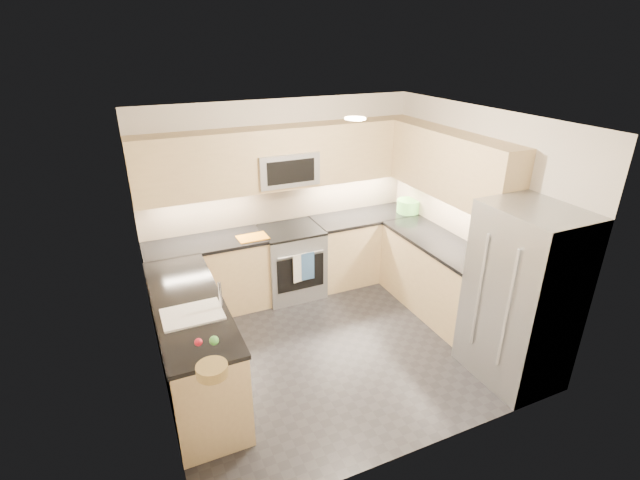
{
  "coord_description": "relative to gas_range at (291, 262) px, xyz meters",
  "views": [
    {
      "loc": [
        -1.88,
        -3.86,
        3.2
      ],
      "look_at": [
        0.0,
        0.35,
        1.15
      ],
      "focal_mm": 26.0,
      "sensor_mm": 36.0,
      "label": 1
    }
  ],
  "objects": [
    {
      "name": "floor",
      "position": [
        0.0,
        -1.28,
        -0.46
      ],
      "size": [
        3.6,
        3.2,
        0.0
      ],
      "primitive_type": "cube",
      "color": "#232227",
      "rests_on": "ground"
    },
    {
      "name": "ceiling",
      "position": [
        0.0,
        -1.28,
        2.04
      ],
      "size": [
        3.6,
        3.2,
        0.02
      ],
      "primitive_type": "cube",
      "color": "beige",
      "rests_on": "wall_back"
    },
    {
      "name": "wall_back",
      "position": [
        0.0,
        0.32,
        0.79
      ],
      "size": [
        3.6,
        0.02,
        2.5
      ],
      "primitive_type": "cube",
      "color": "beige",
      "rests_on": "floor"
    },
    {
      "name": "wall_front",
      "position": [
        0.0,
        -2.88,
        0.79
      ],
      "size": [
        3.6,
        0.02,
        2.5
      ],
      "primitive_type": "cube",
      "color": "beige",
      "rests_on": "floor"
    },
    {
      "name": "wall_left",
      "position": [
        -1.8,
        -1.28,
        0.79
      ],
      "size": [
        0.02,
        3.2,
        2.5
      ],
      "primitive_type": "cube",
      "color": "beige",
      "rests_on": "floor"
    },
    {
      "name": "wall_right",
      "position": [
        1.8,
        -1.28,
        0.79
      ],
      "size": [
        0.02,
        3.2,
        2.5
      ],
      "primitive_type": "cube",
      "color": "beige",
      "rests_on": "floor"
    },
    {
      "name": "base_cab_back_left",
      "position": [
        -1.09,
        0.02,
        -0.01
      ],
      "size": [
        1.42,
        0.6,
        0.9
      ],
      "primitive_type": "cube",
      "color": "#D1B27E",
      "rests_on": "floor"
    },
    {
      "name": "base_cab_back_right",
      "position": [
        1.09,
        0.02,
        -0.01
      ],
      "size": [
        1.42,
        0.6,
        0.9
      ],
      "primitive_type": "cube",
      "color": "#D1B27E",
      "rests_on": "floor"
    },
    {
      "name": "base_cab_right",
      "position": [
        1.5,
        -1.12,
        -0.01
      ],
      "size": [
        0.6,
        1.7,
        0.9
      ],
      "primitive_type": "cube",
      "color": "#D1B27E",
      "rests_on": "floor"
    },
    {
      "name": "base_cab_peninsula",
      "position": [
        -1.5,
        -1.28,
        -0.01
      ],
      "size": [
        0.6,
        2.0,
        0.9
      ],
      "primitive_type": "cube",
      "color": "#D1B27E",
      "rests_on": "floor"
    },
    {
      "name": "countertop_back_left",
      "position": [
        -1.09,
        0.02,
        0.47
      ],
      "size": [
        1.42,
        0.63,
        0.04
      ],
      "primitive_type": "cube",
      "color": "black",
      "rests_on": "base_cab_back_left"
    },
    {
      "name": "countertop_back_right",
      "position": [
        1.09,
        0.02,
        0.47
      ],
      "size": [
        1.42,
        0.63,
        0.04
      ],
      "primitive_type": "cube",
      "color": "black",
      "rests_on": "base_cab_back_right"
    },
    {
      "name": "countertop_right",
      "position": [
        1.5,
        -1.12,
        0.47
      ],
      "size": [
        0.63,
        1.7,
        0.04
      ],
      "primitive_type": "cube",
      "color": "black",
      "rests_on": "base_cab_right"
    },
    {
      "name": "countertop_peninsula",
      "position": [
        -1.5,
        -1.28,
        0.47
      ],
      "size": [
        0.63,
        2.0,
        0.04
      ],
      "primitive_type": "cube",
      "color": "black",
      "rests_on": "base_cab_peninsula"
    },
    {
      "name": "upper_cab_back",
      "position": [
        0.0,
        0.15,
        1.37
      ],
      "size": [
        3.6,
        0.35,
        0.75
      ],
      "primitive_type": "cube",
      "color": "#D1B27E",
      "rests_on": "wall_back"
    },
    {
      "name": "upper_cab_right",
      "position": [
        1.62,
        -1.0,
        1.37
      ],
      "size": [
        0.35,
        1.95,
        0.75
      ],
      "primitive_type": "cube",
      "color": "#D1B27E",
      "rests_on": "wall_right"
    },
    {
      "name": "backsplash_back",
      "position": [
        0.0,
        0.32,
        0.74
      ],
      "size": [
        3.6,
        0.01,
        0.51
      ],
      "primitive_type": "cube",
      "color": "#C3AC8C",
      "rests_on": "wall_back"
    },
    {
      "name": "backsplash_right",
      "position": [
        1.8,
        -0.82,
        0.74
      ],
      "size": [
        0.01,
        2.3,
        0.51
      ],
      "primitive_type": "cube",
      "color": "#C3AC8C",
      "rests_on": "wall_right"
    },
    {
      "name": "gas_range",
      "position": [
        0.0,
        0.0,
        0.0
      ],
      "size": [
        0.76,
        0.65,
        0.91
      ],
      "primitive_type": "cube",
      "color": "#95989C",
      "rests_on": "floor"
    },
    {
      "name": "range_cooktop",
      "position": [
        0.0,
        0.0,
        0.46
      ],
      "size": [
        0.76,
        0.65,
        0.03
      ],
      "primitive_type": "cube",
      "color": "black",
      "rests_on": "gas_range"
    },
    {
      "name": "oven_door_glass",
      "position": [
        0.0,
        -0.33,
        -0.01
      ],
      "size": [
        0.62,
        0.02,
        0.45
      ],
      "primitive_type": "cube",
      "color": "black",
      "rests_on": "gas_range"
    },
    {
      "name": "oven_handle",
      "position": [
        0.0,
        -0.35,
        0.26
      ],
      "size": [
        0.6,
        0.02,
        0.02
      ],
      "primitive_type": "cylinder",
      "rotation": [
        0.0,
        1.57,
        0.0
      ],
      "color": "#B2B5BA",
      "rests_on": "gas_range"
    },
    {
      "name": "microwave",
      "position": [
        0.0,
        0.12,
        1.24
      ],
      "size": [
        0.76,
        0.4,
        0.4
      ],
      "primitive_type": "cube",
      "color": "#9E9FA5",
      "rests_on": "upper_cab_back"
    },
    {
      "name": "microwave_door",
      "position": [
        0.0,
        -0.08,
        1.24
      ],
      "size": [
        0.6,
        0.01,
        0.28
      ],
      "primitive_type": "cube",
      "color": "black",
      "rests_on": "microwave"
    },
    {
      "name": "refrigerator",
      "position": [
        1.45,
        -2.43,
        0.45
      ],
      "size": [
        0.7,
        0.9,
        1.8
      ],
      "primitive_type": "cube",
      "color": "gray",
      "rests_on": "floor"
    },
    {
      "name": "fridge_handle_left",
      "position": [
        1.08,
        -2.61,
        0.49
      ],
      "size": [
        0.02,
        0.02,
        1.2
      ],
      "primitive_type": "cylinder",
      "color": "#B2B5BA",
      "rests_on": "refrigerator"
    },
    {
      "name": "fridge_handle_right",
      "position": [
        1.08,
        -2.25,
        0.49
      ],
      "size": [
        0.02,
        0.02,
        1.2
      ],
      "primitive_type": "cylinder",
      "color": "#B2B5BA",
      "rests_on": "refrigerator"
    },
    {
      "name": "sink_basin",
      "position": [
        -1.5,
        -1.53,
        0.42
      ],
      "size": [
        0.52,
        0.38,
        0.16
      ],
      "primitive_type": "cube",
      "color": "white",
      "rests_on": "base_cab_peninsula"
    },
    {
      "name": "faucet",
      "position": [
        -1.24,
        -1.53,
        0.62
      ],
      "size": [
        0.03,
        0.03,
        0.28
      ],
      "primitive_type": "cylinder",
      "color": "silver",
      "rests_on": "countertop_peninsula"
    },
    {
      "name": "utensil_bowl",
      "position": [
        1.7,
        -0.12,
        0.57
      ],
      "size": [
        0.39,
        0.39,
        0.18
      ],
      "primitive_type": "cylinder",
      "rotation": [
        0.0,
        0.0,
        -0.32
      ],
      "color": "#5FBB50",
      "rests_on": "countertop_back_right"
    },
    {
      "name": "cutting_board",
      "position": [
        -0.53,
        -0.1,
        0.49
      ],
      "size": [
        0.37,
        0.26,
        0.01
      ],
      "primitive_type": "cube",
      "rotation": [
        0.0,
        0.0,
        0.03
      ],
      "color": "orange",
      "rests_on": "countertop_back_left"
    },
    {
      "name": "fruit_basket",
      "position": [
        -1.5,
        -2.38,
        0.53
      ],
      "size": [
        0.3,
        0.3,
        0.08
      ],
      "primitive_type": "cylinder",
      "rotation": [
        0.0,
        0.0,
        0.36
      ],
      "color": "olive",
      "rests_on": "countertop_peninsula"
    },
    {
      "name": "fruit_apple",
      "position": [
        -1.54,
        -2.1,
        0.6
      ],
      "size": [
        0.06,
        0.06,
        0.06
      ],
      "primitive_type": "sphere",
      "color": "#B51427",
      "rests_on": "fruit_basket"
    },
    {
      "name": "fruit_pear",
      "position": [
        -1.43,
        -2.13,
        0.6
      ],
      "size": [
        0.07,
        0.07,
        0.07
      ],
      "primitive_type": "sphere",
      "color": "green",
      "rests_on": "fruit_basket"
    },
    {
      "name": "dish_towel_check",
      "position": [
        -0.02,
        -0.37,
        0.1
      ],
      "size": [
        0.2,
        0.05,
        0.37
      ],
      "primitive_type": "cube",
      "rotation": [
        0.0,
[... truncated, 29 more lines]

